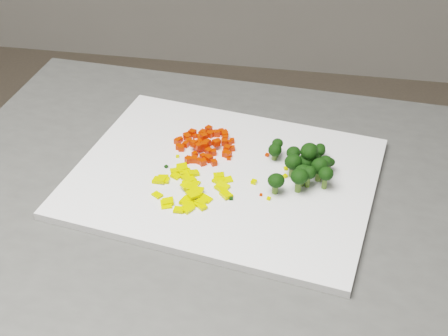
% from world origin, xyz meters
% --- Properties ---
extents(cutting_board, '(0.45, 0.38, 0.01)m').
position_xyz_m(cutting_board, '(0.25, -0.04, 0.91)').
color(cutting_board, white).
rests_on(cutting_board, counter_block).
extents(carrot_pile, '(0.09, 0.09, 0.03)m').
position_xyz_m(carrot_pile, '(0.22, 0.02, 0.92)').
color(carrot_pile, red).
rests_on(carrot_pile, cutting_board).
extents(pepper_pile, '(0.10, 0.10, 0.01)m').
position_xyz_m(pepper_pile, '(0.22, -0.08, 0.92)').
color(pepper_pile, '#D9C80B').
rests_on(pepper_pile, cutting_board).
extents(broccoli_pile, '(0.11, 0.11, 0.05)m').
position_xyz_m(broccoli_pile, '(0.35, -0.02, 0.94)').
color(broccoli_pile, black).
rests_on(broccoli_pile, cutting_board).
extents(carrot_cube_0, '(0.01, 0.01, 0.01)m').
position_xyz_m(carrot_cube_0, '(0.22, 0.01, 0.91)').
color(carrot_cube_0, red).
rests_on(carrot_cube_0, carrot_pile).
extents(carrot_cube_1, '(0.01, 0.01, 0.01)m').
position_xyz_m(carrot_cube_1, '(0.22, 0.03, 0.91)').
color(carrot_cube_1, red).
rests_on(carrot_cube_1, carrot_pile).
extents(carrot_cube_2, '(0.01, 0.01, 0.01)m').
position_xyz_m(carrot_cube_2, '(0.22, -0.01, 0.91)').
color(carrot_cube_2, red).
rests_on(carrot_cube_2, carrot_pile).
extents(carrot_cube_3, '(0.01, 0.01, 0.01)m').
position_xyz_m(carrot_cube_3, '(0.25, 0.03, 0.91)').
color(carrot_cube_3, red).
rests_on(carrot_cube_3, carrot_pile).
extents(carrot_cube_4, '(0.01, 0.01, 0.01)m').
position_xyz_m(carrot_cube_4, '(0.22, -0.02, 0.92)').
color(carrot_cube_4, red).
rests_on(carrot_cube_4, carrot_pile).
extents(carrot_cube_5, '(0.01, 0.01, 0.01)m').
position_xyz_m(carrot_cube_5, '(0.21, 0.04, 0.91)').
color(carrot_cube_5, red).
rests_on(carrot_cube_5, carrot_pile).
extents(carrot_cube_6, '(0.01, 0.01, 0.01)m').
position_xyz_m(carrot_cube_6, '(0.23, 0.05, 0.92)').
color(carrot_cube_6, red).
rests_on(carrot_cube_6, carrot_pile).
extents(carrot_cube_7, '(0.01, 0.01, 0.01)m').
position_xyz_m(carrot_cube_7, '(0.21, -0.02, 0.91)').
color(carrot_cube_7, red).
rests_on(carrot_cube_7, carrot_pile).
extents(carrot_cube_8, '(0.01, 0.01, 0.01)m').
position_xyz_m(carrot_cube_8, '(0.22, 0.02, 0.92)').
color(carrot_cube_8, red).
rests_on(carrot_cube_8, carrot_pile).
extents(carrot_cube_9, '(0.01, 0.01, 0.01)m').
position_xyz_m(carrot_cube_9, '(0.22, 0.00, 0.92)').
color(carrot_cube_9, red).
rests_on(carrot_cube_9, carrot_pile).
extents(carrot_cube_10, '(0.01, 0.01, 0.01)m').
position_xyz_m(carrot_cube_10, '(0.21, -0.01, 0.91)').
color(carrot_cube_10, red).
rests_on(carrot_cube_10, carrot_pile).
extents(carrot_cube_11, '(0.01, 0.01, 0.01)m').
position_xyz_m(carrot_cube_11, '(0.22, 0.03, 0.91)').
color(carrot_cube_11, red).
rests_on(carrot_cube_11, carrot_pile).
extents(carrot_cube_12, '(0.01, 0.01, 0.01)m').
position_xyz_m(carrot_cube_12, '(0.20, 0.01, 0.92)').
color(carrot_cube_12, red).
rests_on(carrot_cube_12, carrot_pile).
extents(carrot_cube_13, '(0.01, 0.01, 0.01)m').
position_xyz_m(carrot_cube_13, '(0.23, -0.01, 0.92)').
color(carrot_cube_13, red).
rests_on(carrot_cube_13, carrot_pile).
extents(carrot_cube_14, '(0.01, 0.01, 0.01)m').
position_xyz_m(carrot_cube_14, '(0.20, 0.04, 0.91)').
color(carrot_cube_14, red).
rests_on(carrot_cube_14, carrot_pile).
extents(carrot_cube_15, '(0.01, 0.01, 0.01)m').
position_xyz_m(carrot_cube_15, '(0.22, -0.01, 0.91)').
color(carrot_cube_15, red).
rests_on(carrot_cube_15, carrot_pile).
extents(carrot_cube_16, '(0.01, 0.01, 0.01)m').
position_xyz_m(carrot_cube_16, '(0.21, -0.01, 0.91)').
color(carrot_cube_16, red).
rests_on(carrot_cube_16, carrot_pile).
extents(carrot_cube_17, '(0.01, 0.01, 0.01)m').
position_xyz_m(carrot_cube_17, '(0.24, -0.02, 0.91)').
color(carrot_cube_17, red).
rests_on(carrot_cube_17, carrot_pile).
extents(carrot_cube_18, '(0.01, 0.01, 0.01)m').
position_xyz_m(carrot_cube_18, '(0.21, -0.02, 0.91)').
color(carrot_cube_18, red).
rests_on(carrot_cube_18, carrot_pile).
extents(carrot_cube_19, '(0.01, 0.01, 0.01)m').
position_xyz_m(carrot_cube_19, '(0.19, 0.05, 0.92)').
color(carrot_cube_19, red).
rests_on(carrot_cube_19, carrot_pile).
extents(carrot_cube_20, '(0.01, 0.01, 0.01)m').
position_xyz_m(carrot_cube_20, '(0.22, 0.05, 0.91)').
color(carrot_cube_20, red).
rests_on(carrot_cube_20, carrot_pile).
extents(carrot_cube_21, '(0.01, 0.01, 0.01)m').
position_xyz_m(carrot_cube_21, '(0.21, 0.01, 0.92)').
color(carrot_cube_21, red).
rests_on(carrot_cube_21, carrot_pile).
extents(carrot_cube_22, '(0.01, 0.01, 0.01)m').
position_xyz_m(carrot_cube_22, '(0.22, 0.01, 0.92)').
color(carrot_cube_22, red).
rests_on(carrot_cube_22, carrot_pile).
extents(carrot_cube_23, '(0.01, 0.01, 0.01)m').
position_xyz_m(carrot_cube_23, '(0.21, -0.02, 0.91)').
color(carrot_cube_23, red).
rests_on(carrot_cube_23, carrot_pile).
extents(carrot_cube_24, '(0.01, 0.01, 0.01)m').
position_xyz_m(carrot_cube_24, '(0.25, -0.00, 0.92)').
color(carrot_cube_24, red).
rests_on(carrot_cube_24, carrot_pile).
extents(carrot_cube_25, '(0.01, 0.01, 0.01)m').
position_xyz_m(carrot_cube_25, '(0.20, -0.02, 0.91)').
color(carrot_cube_25, red).
rests_on(carrot_cube_25, carrot_pile).
extents(carrot_cube_26, '(0.01, 0.01, 0.01)m').
position_xyz_m(carrot_cube_26, '(0.21, 0.03, 0.92)').
color(carrot_cube_26, red).
rests_on(carrot_cube_26, carrot_pile).
extents(carrot_cube_27, '(0.01, 0.01, 0.01)m').
position_xyz_m(carrot_cube_27, '(0.20, 0.03, 0.91)').
color(carrot_cube_27, red).
rests_on(carrot_cube_27, carrot_pile).
extents(carrot_cube_28, '(0.01, 0.01, 0.01)m').
position_xyz_m(carrot_cube_28, '(0.21, 0.02, 0.92)').
color(carrot_cube_28, red).
rests_on(carrot_cube_28, carrot_pile).
extents(carrot_cube_29, '(0.01, 0.01, 0.01)m').
position_xyz_m(carrot_cube_29, '(0.24, 0.05, 0.92)').
color(carrot_cube_29, red).
rests_on(carrot_cube_29, carrot_pile).
extents(carrot_cube_30, '(0.01, 0.01, 0.01)m').
position_xyz_m(carrot_cube_30, '(0.25, 0.00, 0.91)').
color(carrot_cube_30, red).
rests_on(carrot_cube_30, carrot_pile).
extents(carrot_cube_31, '(0.01, 0.01, 0.01)m').
position_xyz_m(carrot_cube_31, '(0.26, 0.02, 0.91)').
color(carrot_cube_31, red).
rests_on(carrot_cube_31, carrot_pile).
extents(carrot_cube_32, '(0.01, 0.01, 0.01)m').
position_xyz_m(carrot_cube_32, '(0.19, 0.03, 0.92)').
color(carrot_cube_32, red).
rests_on(carrot_cube_32, carrot_pile).
extents(carrot_cube_33, '(0.01, 0.01, 0.01)m').
position_xyz_m(carrot_cube_33, '(0.19, 0.01, 0.91)').
color(carrot_cube_33, red).
rests_on(carrot_cube_33, carrot_pile).
extents(carrot_cube_34, '(0.01, 0.01, 0.01)m').
position_xyz_m(carrot_cube_34, '(0.18, 0.01, 0.91)').
color(carrot_cube_34, red).
rests_on(carrot_cube_34, carrot_pile).
extents(carrot_cube_35, '(0.01, 0.01, 0.01)m').
position_xyz_m(carrot_cube_35, '(0.22, 0.02, 0.92)').
color(carrot_cube_35, red).
rests_on(carrot_cube_35, carrot_pile).
extents(carrot_cube_36, '(0.01, 0.01, 0.01)m').
position_xyz_m(carrot_cube_36, '(0.22, 0.01, 0.92)').
color(carrot_cube_36, red).
rests_on(carrot_cube_36, carrot_pile).
extents(carrot_cube_37, '(0.01, 0.01, 0.01)m').
position_xyz_m(carrot_cube_37, '(0.20, 0.05, 0.91)').
color(carrot_cube_37, red).
rests_on(carrot_cube_37, carrot_pile).
extents(carrot_cube_38, '(0.01, 0.01, 0.01)m').
position_xyz_m(carrot_cube_38, '(0.20, 0.01, 0.92)').
color(carrot_cube_38, red).
rests_on(carrot_cube_38, carrot_pile).
extents(carrot_cube_39, '(0.01, 0.01, 0.01)m').
position_xyz_m(carrot_cube_39, '(0.25, 0.01, 0.92)').
color(carrot_cube_39, red).
rests_on(carrot_cube_39, carrot_pile).
extents(carrot_cube_40, '(0.01, 0.01, 0.01)m').
position_xyz_m(carrot_cube_40, '(0.24, 0.03, 0.92)').
color(carrot_cube_40, red).
rests_on(carrot_cube_40, carrot_pile).
extents(carrot_cube_41, '(0.01, 0.01, 0.01)m').
position_xyz_m(carrot_cube_41, '(0.23, 0.02, 0.92)').
color(carrot_cube_41, red).
rests_on(carrot_cube_41, carrot_pile).
extents(carrot_cube_42, '(0.01, 0.01, 0.01)m').
position_xyz_m(carrot_cube_42, '(0.24, 0.04, 0.91)').
color(carrot_cube_42, red).
rests_on(carrot_cube_42, carrot_pile).
extents(carrot_cube_43, '(0.01, 0.01, 0.01)m').
position_xyz_m(carrot_cube_43, '(0.18, 0.00, 0.91)').
color(carrot_cube_43, red).
rests_on(carrot_cube_43, carrot_pile).
extents(carrot_cube_44, '(0.01, 0.01, 0.01)m').
position_xyz_m(carrot_cube_44, '(0.20, -0.02, 0.92)').
color(carrot_cube_44, red).
rests_on(carrot_cube_44, carrot_pile).
extents(carrot_cube_45, '(0.01, 0.01, 0.01)m').
position_xyz_m(carrot_cube_45, '(0.22, 0.05, 0.92)').
color(carrot_cube_45, red).
rests_on(carrot_cube_45, carrot_pile).
extents(carrot_cube_46, '(0.01, 0.01, 0.01)m').
position_xyz_m(carrot_cube_46, '(0.20, 0.05, 0.91)').
color(carrot_cube_46, red).
rests_on(carrot_cube_46, carrot_pile).
extents(carrot_cube_47, '(0.01, 0.01, 0.01)m').
position_xyz_m(carrot_cube_47, '(0.24, 0.05, 0.91)').
color(carrot_cube_47, red).
rests_on(carrot_cube_47, carrot_pile).
extents(carrot_cube_48, '(0.01, 0.01, 0.01)m').
position_xyz_m(carrot_cube_48, '(0.21, 0.05, 0.91)').
color(carrot_cube_48, red).
rests_on(carrot_cube_48, carrot_pile).
extents(carrot_cube_49, '(0.01, 0.01, 0.01)m').
position_xyz_m(carrot_cube_49, '(0.19, 0.05, 0.92)').
color(carrot_cube_49, red).
rests_on(carrot_cube_49, carrot_pile).
extents(carrot_cube_50, '(0.01, 0.01, 0.01)m').
position_xyz_m(carrot_cube_50, '(0.21, 0.06, 0.92)').
color(carrot_cube_50, red).
rests_on(carrot_cube_50, carrot_pile).
extents(carrot_cube_51, '(0.01, 0.01, 0.01)m').
position_xyz_m(carrot_cube_51, '(0.22, 0.05, 0.92)').
color(carrot_cube_51, red).
rests_on(carrot_cube_51, carrot_pile).
extents(carrot_cube_52, '(0.01, 0.01, 0.01)m').
position_xyz_m(carrot_cube_52, '(0.25, 0.01, 0.91)').
color(carrot_cube_52, red).
rests_on(carrot_cube_52, carrot_pile).
extents(carrot_cube_53, '(0.01, 0.01, 0.01)m').
position_xyz_m(carrot_cube_53, '(0.25, 0.04, 0.91)').
color(carrot_cube_53, red).
rests_on(carrot_cube_53, carrot_pile).
extents(carrot_cube_54, '(0.01, 0.01, 0.01)m').
position_xyz_m(carrot_cube_54, '(0.23, 0.02, 0.92)').
color(carrot_cube_54, red).
rests_on(carrot_cube_54, carrot_pile).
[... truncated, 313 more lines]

